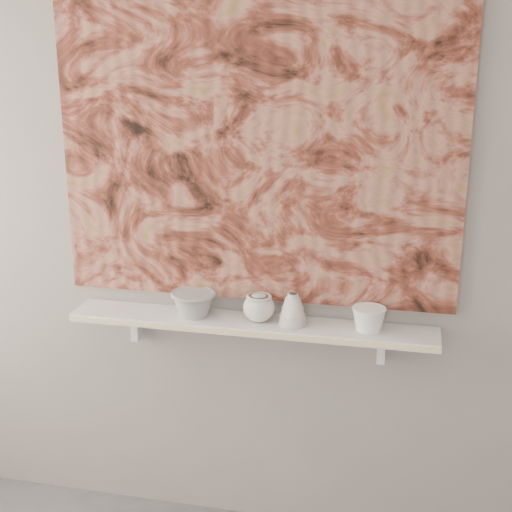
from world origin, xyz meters
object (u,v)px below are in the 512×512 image
(cup_cream, at_px, (259,308))
(bowl_white, at_px, (369,319))
(painting, at_px, (255,157))
(bell_vessel, at_px, (293,309))
(shelf, at_px, (251,324))
(bowl_grey, at_px, (193,303))

(cup_cream, bearing_deg, bowl_white, 0.00)
(painting, height_order, cup_cream, painting)
(painting, distance_m, bell_vessel, 0.58)
(shelf, xyz_separation_m, cup_cream, (0.03, 0.00, 0.07))
(cup_cream, xyz_separation_m, bowl_white, (0.41, 0.00, -0.01))
(bowl_grey, height_order, bell_vessel, bell_vessel)
(bowl_grey, bearing_deg, painting, 19.60)
(shelf, bearing_deg, cup_cream, 0.00)
(bowl_grey, bearing_deg, shelf, 0.00)
(bowl_grey, distance_m, bowl_white, 0.67)
(painting, bearing_deg, bell_vessel, -26.73)
(shelf, xyz_separation_m, bowl_white, (0.44, 0.00, 0.06))
(bowl_white, bearing_deg, bowl_grey, 180.00)
(cup_cream, bearing_deg, painting, 111.25)
(bell_vessel, height_order, bowl_white, bell_vessel)
(shelf, bearing_deg, bowl_white, 0.00)
(bowl_grey, relative_size, cup_cream, 1.46)
(painting, bearing_deg, shelf, -90.00)
(painting, distance_m, bowl_grey, 0.61)
(shelf, distance_m, bowl_grey, 0.24)
(bowl_grey, xyz_separation_m, cup_cream, (0.26, 0.00, 0.00))
(shelf, height_order, bell_vessel, bell_vessel)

